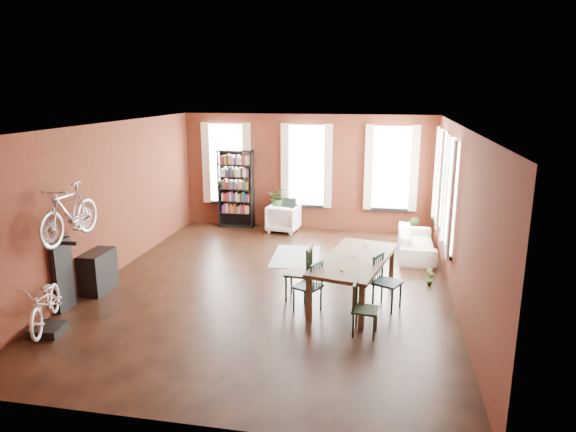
% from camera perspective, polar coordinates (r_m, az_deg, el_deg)
% --- Properties ---
extents(room, '(9.00, 9.04, 3.22)m').
position_cam_1_polar(room, '(10.43, 0.22, 4.41)').
color(room, black).
rests_on(room, ground).
extents(dining_table, '(1.61, 2.61, 0.83)m').
position_cam_1_polar(dining_table, '(9.73, 7.34, -6.94)').
color(dining_table, brown).
rests_on(dining_table, ground).
extents(dining_chair_a, '(0.57, 0.57, 0.93)m').
position_cam_1_polar(dining_chair_a, '(9.18, 2.19, -7.80)').
color(dining_chair_a, '#1A393A').
rests_on(dining_chair_a, ground).
extents(dining_chair_b, '(0.51, 0.51, 1.03)m').
position_cam_1_polar(dining_chair_b, '(9.67, 1.19, -6.32)').
color(dining_chair_b, black).
rests_on(dining_chair_b, ground).
extents(dining_chair_c, '(0.44, 0.44, 0.88)m').
position_cam_1_polar(dining_chair_c, '(8.43, 8.59, -10.23)').
color(dining_chair_c, black).
rests_on(dining_chair_c, ground).
extents(dining_chair_d, '(0.60, 0.60, 0.98)m').
position_cam_1_polar(dining_chair_d, '(9.45, 10.98, -7.25)').
color(dining_chair_d, '#163131').
rests_on(dining_chair_d, ground).
extents(bookshelf, '(1.00, 0.32, 2.20)m').
position_cam_1_polar(bookshelf, '(14.66, -5.79, 3.02)').
color(bookshelf, black).
rests_on(bookshelf, ground).
extents(white_armchair, '(0.89, 0.85, 0.83)m').
position_cam_1_polar(white_armchair, '(14.21, -0.51, -0.08)').
color(white_armchair, white).
rests_on(white_armchair, ground).
extents(cream_sofa, '(0.61, 2.08, 0.81)m').
position_cam_1_polar(cream_sofa, '(12.60, 14.09, -2.40)').
color(cream_sofa, beige).
rests_on(cream_sofa, ground).
extents(striped_rug, '(1.17, 1.77, 0.01)m').
position_cam_1_polar(striped_rug, '(12.17, 0.85, -4.53)').
color(striped_rug, black).
rests_on(striped_rug, ground).
extents(bike_trainer, '(0.53, 0.53, 0.14)m').
position_cam_1_polar(bike_trainer, '(9.37, -25.14, -11.37)').
color(bike_trainer, black).
rests_on(bike_trainer, ground).
extents(bike_wall_rack, '(0.16, 0.60, 1.30)m').
position_cam_1_polar(bike_wall_rack, '(10.01, -23.68, -6.02)').
color(bike_wall_rack, black).
rests_on(bike_wall_rack, ground).
extents(console_table, '(0.40, 0.80, 0.80)m').
position_cam_1_polar(console_table, '(10.73, -20.33, -5.79)').
color(console_table, black).
rests_on(console_table, ground).
extents(plant_stand, '(0.33, 0.33, 0.60)m').
position_cam_1_polar(plant_stand, '(14.55, -1.22, -0.22)').
color(plant_stand, black).
rests_on(plant_stand, ground).
extents(plant_by_sofa, '(0.47, 0.68, 0.28)m').
position_cam_1_polar(plant_by_sofa, '(13.95, 13.59, -1.94)').
color(plant_by_sofa, '#2B5221').
rests_on(plant_by_sofa, ground).
extents(plant_small, '(0.43, 0.39, 0.14)m').
position_cam_1_polar(plant_small, '(10.81, 15.43, -7.13)').
color(plant_small, '#325C25').
rests_on(plant_small, ground).
extents(bicycle_floor, '(0.78, 0.94, 1.53)m').
position_cam_1_polar(bicycle_floor, '(9.07, -25.57, -6.54)').
color(bicycle_floor, silver).
rests_on(bicycle_floor, bike_trainer).
extents(bicycle_hung, '(0.47, 1.00, 1.66)m').
position_cam_1_polar(bicycle_hung, '(9.49, -23.30, 2.28)').
color(bicycle_hung, '#A5A8AD').
rests_on(bicycle_hung, bike_wall_rack).
extents(plant_on_stand, '(0.57, 0.62, 0.46)m').
position_cam_1_polar(plant_on_stand, '(14.39, -1.14, 1.80)').
color(plant_on_stand, '#2D4F1F').
rests_on(plant_on_stand, plant_stand).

